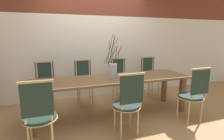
{
  "coord_description": "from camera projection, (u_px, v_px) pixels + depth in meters",
  "views": [
    {
      "loc": [
        -1.04,
        -2.97,
        1.51
      ],
      "look_at": [
        0.0,
        0.0,
        0.89
      ],
      "focal_mm": 28.0,
      "sensor_mm": 36.0,
      "label": 1
    }
  ],
  "objects": [
    {
      "name": "chair_far_leftend",
      "position": [
        45.0,
        85.0,
        3.56
      ],
      "size": [
        0.45,
        0.45,
        1.0
      ],
      "rotation": [
        0.0,
        0.0,
        3.14
      ],
      "color": "#233833",
      "rests_on": "ground_plane"
    },
    {
      "name": "chair_near_left",
      "position": [
        128.0,
        102.0,
        2.61
      ],
      "size": [
        0.45,
        0.45,
        1.0
      ],
      "color": "#233833",
      "rests_on": "ground_plane"
    },
    {
      "name": "ground_plane",
      "position": [
        112.0,
        115.0,
        3.38
      ],
      "size": [
        16.0,
        16.0,
        0.0
      ],
      "primitive_type": "plane",
      "color": "#A87F51"
    },
    {
      "name": "chair_near_center",
      "position": [
        193.0,
        93.0,
        3.01
      ],
      "size": [
        0.45,
        0.45,
        1.0
      ],
      "color": "#233833",
      "rests_on": "ground_plane"
    },
    {
      "name": "vase_centerpiece",
      "position": [
        113.0,
        70.0,
        3.23
      ],
      "size": [
        0.28,
        0.3,
        0.81
      ],
      "color": "#B2BCC1",
      "rests_on": "dining_table"
    },
    {
      "name": "chair_far_left",
      "position": [
        84.0,
        81.0,
        3.81
      ],
      "size": [
        0.45,
        0.45,
        1.0
      ],
      "rotation": [
        0.0,
        0.0,
        3.14
      ],
      "color": "#233833",
      "rests_on": "ground_plane"
    },
    {
      "name": "dining_table",
      "position": [
        112.0,
        83.0,
        3.25
      ],
      "size": [
        2.97,
        0.8,
        0.74
      ],
      "color": "brown",
      "rests_on": "ground_plane"
    },
    {
      "name": "chair_near_leftend",
      "position": [
        39.0,
        114.0,
        2.21
      ],
      "size": [
        0.45,
        0.45,
        1.0
      ],
      "color": "#233833",
      "rests_on": "ground_plane"
    },
    {
      "name": "chair_far_right",
      "position": [
        150.0,
        76.0,
        4.35
      ],
      "size": [
        0.45,
        0.45,
        1.0
      ],
      "rotation": [
        0.0,
        0.0,
        3.14
      ],
      "color": "#233833",
      "rests_on": "ground_plane"
    },
    {
      "name": "book_stack",
      "position": [
        129.0,
        76.0,
        3.3
      ],
      "size": [
        0.27,
        0.18,
        0.04
      ],
      "color": "#842D8C",
      "rests_on": "dining_table"
    },
    {
      "name": "wall_rear",
      "position": [
        95.0,
        32.0,
        4.23
      ],
      "size": [
        12.0,
        0.06,
        3.2
      ],
      "color": "white",
      "rests_on": "ground_plane"
    },
    {
      "name": "chair_far_center",
      "position": [
        120.0,
        78.0,
        4.09
      ],
      "size": [
        0.45,
        0.45,
        1.0
      ],
      "rotation": [
        0.0,
        0.0,
        3.14
      ],
      "color": "#233833",
      "rests_on": "ground_plane"
    }
  ]
}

